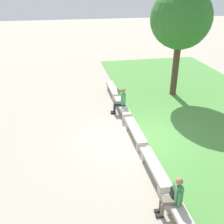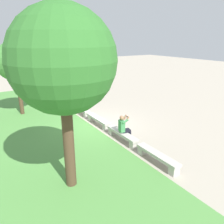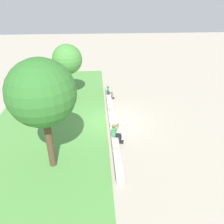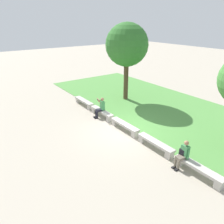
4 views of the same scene
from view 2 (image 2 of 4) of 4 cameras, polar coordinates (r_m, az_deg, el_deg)
The scene contains 12 objects.
ground_plane at distance 12.75m, azimuth -3.55°, elevation -3.44°, with size 80.00×80.00×0.00m, color #A89E8C.
grass_strip at distance 11.48m, azimuth -23.17°, elevation -7.59°, with size 23.82×8.00×0.03m, color #518E42.
bench_main at distance 9.12m, azimuth 11.74°, elevation -11.33°, with size 2.15×0.40×0.45m.
bench_near at distance 10.75m, azimuth 2.77°, elevation -6.06°, with size 2.15×0.40×0.45m.
bench_mid at distance 12.64m, azimuth -3.58°, elevation -2.16°, with size 2.15×0.40×0.45m.
bench_far at distance 14.68m, azimuth -8.20°, elevation 0.71°, with size 2.15×0.40×0.45m.
bench_end at distance 16.82m, azimuth -11.67°, elevation 2.86°, with size 2.15×0.40×0.45m.
person_photographer at distance 10.62m, azimuth 3.12°, elevation -3.84°, with size 0.52×0.76×1.32m.
person_distant at distance 16.04m, azimuth -10.51°, elevation 3.52°, with size 0.48×0.70×1.26m.
backpack at distance 15.95m, azimuth -10.69°, elevation 3.24°, with size 0.28×0.24×0.43m.
tree_behind_wall at distance 15.03m, azimuth -23.93°, elevation 11.85°, with size 2.43×2.43×4.64m.
tree_left_background at distance 6.55m, azimuth -12.71°, elevation 12.64°, with size 3.16×3.16×5.78m.
Camera 2 is at (-10.33, 5.69, 4.83)m, focal length 35.00 mm.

